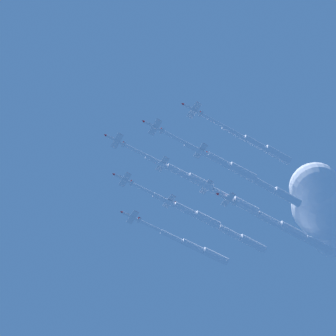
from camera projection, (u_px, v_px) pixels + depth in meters
The scene contains 11 objects.
jet_lead at pixel (179, 172), 236.25m from camera, with size 38.97×39.45×4.47m.
jet_port_inner at pixel (220, 161), 231.99m from camera, with size 40.65×40.72×4.41m.
jet_starboard_inner at pixel (186, 210), 241.49m from camera, with size 39.58×39.74×4.42m.
jet_port_mid at pixel (224, 195), 240.58m from camera, with size 40.22×40.26×4.42m.
jet_starboard_mid at pixel (256, 144), 231.76m from camera, with size 39.98×39.35×4.43m.
jet_port_outer at pixel (194, 247), 246.37m from camera, with size 40.28×40.78×4.45m.
jet_starboard_outer at pixel (265, 186), 236.67m from camera, with size 42.46×41.33×4.48m.
jet_trail_port at pixel (231, 233), 246.51m from camera, with size 42.14×41.03×4.50m.
jet_trail_starboard at pixel (271, 220), 244.49m from camera, with size 42.93×42.67×4.45m.
jet_tail_end at pixel (296, 234), 245.25m from camera, with size 44.93×44.73×4.40m.
cloud_puff at pixel (328, 207), 261.22m from camera, with size 51.13×40.21×34.39m.
Camera 1 is at (-78.03, -23.71, -7.27)m, focal length 58.46 mm.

